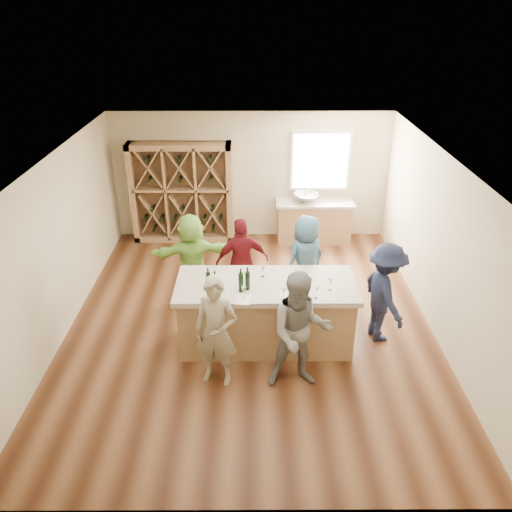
{
  "coord_description": "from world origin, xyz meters",
  "views": [
    {
      "loc": [
        0.07,
        -6.98,
        4.9
      ],
      "look_at": [
        0.1,
        0.2,
        1.15
      ],
      "focal_mm": 35.0,
      "sensor_mm": 36.0,
      "label": 1
    }
  ],
  "objects_px": {
    "wine_rack": "(182,193)",
    "person_server": "(384,293)",
    "wine_bottle_d": "(241,282)",
    "wine_bottle_e": "(248,281)",
    "sink": "(306,198)",
    "person_far_right": "(306,259)",
    "person_near_left": "(216,332)",
    "wine_bottle_a": "(208,281)",
    "person_near_right": "(300,332)",
    "wine_bottle_b": "(215,284)",
    "tasting_counter_base": "(266,315)",
    "person_far_left": "(192,257)",
    "person_far_mid": "(242,261)"
  },
  "relations": [
    {
      "from": "person_far_mid",
      "to": "person_far_left",
      "type": "relative_size",
      "value": 0.99
    },
    {
      "from": "tasting_counter_base",
      "to": "person_far_mid",
      "type": "xyz_separation_m",
      "value": [
        -0.39,
        1.24,
        0.29
      ]
    },
    {
      "from": "wine_bottle_e",
      "to": "person_near_right",
      "type": "distance_m",
      "value": 1.12
    },
    {
      "from": "person_far_left",
      "to": "person_near_left",
      "type": "bearing_deg",
      "value": 93.32
    },
    {
      "from": "wine_rack",
      "to": "wine_bottle_e",
      "type": "height_order",
      "value": "wine_rack"
    },
    {
      "from": "wine_rack",
      "to": "person_near_right",
      "type": "bearing_deg",
      "value": -65.34
    },
    {
      "from": "wine_bottle_a",
      "to": "person_near_right",
      "type": "relative_size",
      "value": 0.15
    },
    {
      "from": "person_near_right",
      "to": "person_far_mid",
      "type": "bearing_deg",
      "value": 107.43
    },
    {
      "from": "wine_bottle_d",
      "to": "wine_bottle_b",
      "type": "bearing_deg",
      "value": -177.46
    },
    {
      "from": "wine_rack",
      "to": "wine_bottle_d",
      "type": "distance_m",
      "value": 4.28
    },
    {
      "from": "wine_rack",
      "to": "person_far_mid",
      "type": "xyz_separation_m",
      "value": [
        1.36,
        -2.58,
        -0.31
      ]
    },
    {
      "from": "wine_rack",
      "to": "person_near_left",
      "type": "relative_size",
      "value": 1.31
    },
    {
      "from": "sink",
      "to": "person_far_right",
      "type": "relative_size",
      "value": 0.34
    },
    {
      "from": "wine_bottle_e",
      "to": "person_far_mid",
      "type": "distance_m",
      "value": 1.48
    },
    {
      "from": "wine_rack",
      "to": "person_server",
      "type": "relative_size",
      "value": 1.33
    },
    {
      "from": "wine_bottle_a",
      "to": "person_server",
      "type": "relative_size",
      "value": 0.16
    },
    {
      "from": "sink",
      "to": "person_near_right",
      "type": "height_order",
      "value": "person_near_right"
    },
    {
      "from": "wine_bottle_a",
      "to": "wine_bottle_e",
      "type": "xyz_separation_m",
      "value": [
        0.57,
        -0.02,
        0.01
      ]
    },
    {
      "from": "wine_bottle_b",
      "to": "person_server",
      "type": "xyz_separation_m",
      "value": [
        2.58,
        0.37,
        -0.39
      ]
    },
    {
      "from": "sink",
      "to": "person_far_mid",
      "type": "distance_m",
      "value": 2.85
    },
    {
      "from": "wine_bottle_a",
      "to": "person_server",
      "type": "bearing_deg",
      "value": 5.71
    },
    {
      "from": "sink",
      "to": "person_far_right",
      "type": "bearing_deg",
      "value": -95.25
    },
    {
      "from": "sink",
      "to": "wine_bottle_b",
      "type": "relative_size",
      "value": 2.02
    },
    {
      "from": "wine_rack",
      "to": "person_far_mid",
      "type": "bearing_deg",
      "value": -62.19
    },
    {
      "from": "wine_bottle_b",
      "to": "wine_rack",
      "type": "bearing_deg",
      "value": 103.9
    },
    {
      "from": "person_server",
      "to": "person_far_right",
      "type": "height_order",
      "value": "person_server"
    },
    {
      "from": "person_far_right",
      "to": "person_far_left",
      "type": "height_order",
      "value": "person_far_right"
    },
    {
      "from": "wine_bottle_d",
      "to": "person_near_left",
      "type": "relative_size",
      "value": 0.18
    },
    {
      "from": "person_near_left",
      "to": "person_near_right",
      "type": "distance_m",
      "value": 1.14
    },
    {
      "from": "person_far_right",
      "to": "person_far_left",
      "type": "bearing_deg",
      "value": -36.1
    },
    {
      "from": "person_server",
      "to": "wine_bottle_b",
      "type": "bearing_deg",
      "value": 84.87
    },
    {
      "from": "wine_bottle_e",
      "to": "wine_bottle_d",
      "type": "bearing_deg",
      "value": -148.37
    },
    {
      "from": "person_far_left",
      "to": "person_server",
      "type": "bearing_deg",
      "value": 147.0
    },
    {
      "from": "wine_bottle_d",
      "to": "wine_bottle_e",
      "type": "height_order",
      "value": "wine_bottle_d"
    },
    {
      "from": "wine_bottle_b",
      "to": "person_server",
      "type": "relative_size",
      "value": 0.16
    },
    {
      "from": "tasting_counter_base",
      "to": "person_server",
      "type": "height_order",
      "value": "person_server"
    },
    {
      "from": "sink",
      "to": "wine_bottle_d",
      "type": "height_order",
      "value": "wine_bottle_d"
    },
    {
      "from": "wine_bottle_e",
      "to": "person_near_left",
      "type": "xyz_separation_m",
      "value": [
        -0.42,
        -0.72,
        -0.38
      ]
    },
    {
      "from": "wine_bottle_d",
      "to": "wine_bottle_e",
      "type": "distance_m",
      "value": 0.11
    },
    {
      "from": "tasting_counter_base",
      "to": "person_far_left",
      "type": "relative_size",
      "value": 1.62
    },
    {
      "from": "person_near_right",
      "to": "person_far_right",
      "type": "height_order",
      "value": "person_near_right"
    },
    {
      "from": "wine_bottle_a",
      "to": "person_far_mid",
      "type": "bearing_deg",
      "value": 71.63
    },
    {
      "from": "person_far_mid",
      "to": "person_far_left",
      "type": "distance_m",
      "value": 0.9
    },
    {
      "from": "sink",
      "to": "person_near_right",
      "type": "distance_m",
      "value": 4.73
    },
    {
      "from": "sink",
      "to": "wine_rack",
      "type": "bearing_deg",
      "value": 178.51
    },
    {
      "from": "person_far_mid",
      "to": "tasting_counter_base",
      "type": "bearing_deg",
      "value": 95.78
    },
    {
      "from": "wine_rack",
      "to": "person_server",
      "type": "height_order",
      "value": "wine_rack"
    },
    {
      "from": "person_near_left",
      "to": "person_far_right",
      "type": "height_order",
      "value": "person_near_left"
    },
    {
      "from": "person_near_left",
      "to": "person_far_left",
      "type": "bearing_deg",
      "value": 117.89
    },
    {
      "from": "person_server",
      "to": "tasting_counter_base",
      "type": "bearing_deg",
      "value": 80.56
    }
  ]
}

